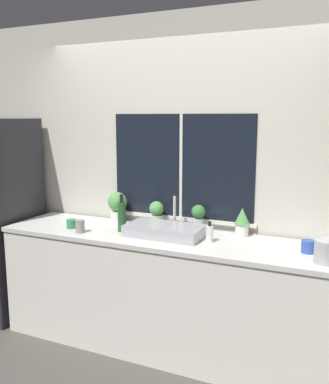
% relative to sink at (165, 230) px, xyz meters
% --- Properties ---
extents(ground_plane, '(14.00, 14.00, 0.00)m').
position_rel_sink_xyz_m(ground_plane, '(-0.01, -0.32, -0.99)').
color(ground_plane, '#4C4742').
extents(wall_back, '(8.00, 0.09, 2.70)m').
position_rel_sink_xyz_m(wall_back, '(-0.01, 0.39, 0.37)').
color(wall_back, beige).
rests_on(wall_back, ground_plane).
extents(wall_left, '(0.06, 7.00, 2.70)m').
position_rel_sink_xyz_m(wall_left, '(-2.41, 1.18, 0.36)').
color(wall_left, beige).
rests_on(wall_left, ground_plane).
extents(counter, '(2.72, 0.66, 0.94)m').
position_rel_sink_xyz_m(counter, '(-0.01, 0.00, -0.51)').
color(counter, white).
rests_on(counter, ground_plane).
extents(sink, '(0.60, 0.38, 0.29)m').
position_rel_sink_xyz_m(sink, '(0.00, 0.00, 0.00)').
color(sink, '#ADADB2').
rests_on(sink, counter).
extents(potted_plant_far_left, '(0.17, 0.17, 0.27)m').
position_rel_sink_xyz_m(potted_plant_far_left, '(-0.57, 0.25, 0.10)').
color(potted_plant_far_left, white).
rests_on(potted_plant_far_left, counter).
extents(potted_plant_center_left, '(0.12, 0.12, 0.22)m').
position_rel_sink_xyz_m(potted_plant_center_left, '(-0.19, 0.25, 0.07)').
color(potted_plant_center_left, white).
rests_on(potted_plant_center_left, counter).
extents(potted_plant_center_right, '(0.11, 0.11, 0.22)m').
position_rel_sink_xyz_m(potted_plant_center_right, '(0.18, 0.25, 0.07)').
color(potted_plant_center_right, white).
rests_on(potted_plant_center_right, counter).
extents(potted_plant_far_right, '(0.12, 0.12, 0.23)m').
position_rel_sink_xyz_m(potted_plant_far_right, '(0.55, 0.25, 0.07)').
color(potted_plant_far_right, white).
rests_on(potted_plant_far_right, counter).
extents(soap_bottle, '(0.05, 0.05, 0.16)m').
position_rel_sink_xyz_m(soap_bottle, '(0.37, -0.01, 0.02)').
color(soap_bottle, white).
rests_on(soap_bottle, counter).
extents(bottle_tall, '(0.07, 0.07, 0.31)m').
position_rel_sink_xyz_m(bottle_tall, '(-0.38, -0.02, 0.08)').
color(bottle_tall, '#235128').
rests_on(bottle_tall, counter).
extents(mug_grey, '(0.07, 0.07, 0.10)m').
position_rel_sink_xyz_m(mug_grey, '(-0.67, -0.19, 0.01)').
color(mug_grey, gray).
rests_on(mug_grey, counter).
extents(mug_green, '(0.08, 0.08, 0.08)m').
position_rel_sink_xyz_m(mug_green, '(-0.81, -0.10, -0.01)').
color(mug_green, '#38844C').
rests_on(mug_green, counter).
extents(mug_blue, '(0.09, 0.09, 0.09)m').
position_rel_sink_xyz_m(mug_blue, '(1.07, 0.02, -0.00)').
color(mug_blue, '#3351AD').
rests_on(mug_blue, counter).
extents(kettle, '(0.16, 0.16, 0.16)m').
position_rel_sink_xyz_m(kettle, '(1.20, -0.14, 0.03)').
color(kettle, '#B2B2B7').
rests_on(kettle, counter).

